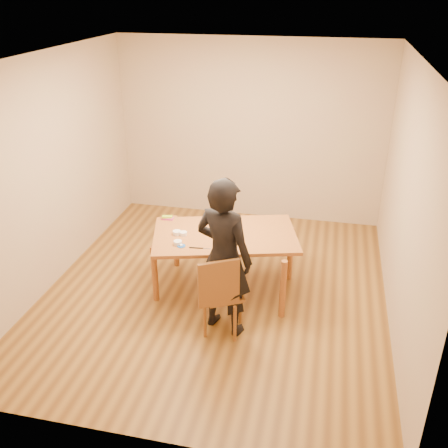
% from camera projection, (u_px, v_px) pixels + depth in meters
% --- Properties ---
extents(room_shell, '(4.00, 4.50, 2.70)m').
position_uv_depth(room_shell, '(222.00, 176.00, 5.76)').
color(room_shell, brown).
rests_on(room_shell, ground).
extents(dining_table, '(1.84, 1.37, 0.04)m').
position_uv_depth(dining_table, '(225.00, 235.00, 5.77)').
color(dining_table, brown).
rests_on(dining_table, floor).
extents(dining_chair, '(0.50, 0.50, 0.04)m').
position_uv_depth(dining_chair, '(223.00, 294.00, 5.18)').
color(dining_chair, brown).
rests_on(dining_chair, floor).
extents(cake_plate, '(0.32, 0.32, 0.02)m').
position_uv_depth(cake_plate, '(227.00, 231.00, 5.78)').
color(cake_plate, red).
rests_on(cake_plate, dining_table).
extents(cake, '(0.24, 0.24, 0.08)m').
position_uv_depth(cake, '(227.00, 227.00, 5.76)').
color(cake, white).
rests_on(cake, cake_plate).
extents(frosting_dome, '(0.24, 0.24, 0.03)m').
position_uv_depth(frosting_dome, '(227.00, 223.00, 5.74)').
color(frosting_dome, white).
rests_on(frosting_dome, cake).
extents(frosting_tub, '(0.08, 0.08, 0.07)m').
position_uv_depth(frosting_tub, '(221.00, 248.00, 5.38)').
color(frosting_tub, white).
rests_on(frosting_tub, dining_table).
extents(frosting_lid, '(0.09, 0.09, 0.01)m').
position_uv_depth(frosting_lid, '(181.00, 246.00, 5.49)').
color(frosting_lid, '#1B50B5').
rests_on(frosting_lid, dining_table).
extents(frosting_dollop, '(0.04, 0.04, 0.02)m').
position_uv_depth(frosting_dollop, '(181.00, 245.00, 5.48)').
color(frosting_dollop, white).
rests_on(frosting_dollop, frosting_lid).
extents(ramekin_green, '(0.09, 0.09, 0.04)m').
position_uv_depth(ramekin_green, '(178.00, 243.00, 5.52)').
color(ramekin_green, white).
rests_on(ramekin_green, dining_table).
extents(ramekin_yellow, '(0.08, 0.08, 0.04)m').
position_uv_depth(ramekin_yellow, '(183.00, 234.00, 5.72)').
color(ramekin_yellow, white).
rests_on(ramekin_yellow, dining_table).
extents(ramekin_multi, '(0.09, 0.09, 0.04)m').
position_uv_depth(ramekin_multi, '(177.00, 233.00, 5.73)').
color(ramekin_multi, white).
rests_on(ramekin_multi, dining_table).
extents(candy_box_pink, '(0.14, 0.07, 0.02)m').
position_uv_depth(candy_box_pink, '(168.00, 218.00, 6.10)').
color(candy_box_pink, '#F0386F').
rests_on(candy_box_pink, dining_table).
extents(candy_box_green, '(0.14, 0.09, 0.02)m').
position_uv_depth(candy_box_green, '(167.00, 217.00, 6.10)').
color(candy_box_green, '#3A9B1C').
rests_on(candy_box_green, candy_box_pink).
extents(spatula, '(0.16, 0.03, 0.01)m').
position_uv_depth(spatula, '(196.00, 248.00, 5.45)').
color(spatula, black).
rests_on(spatula, dining_table).
extents(person, '(0.73, 0.60, 1.72)m').
position_uv_depth(person, '(224.00, 258.00, 5.04)').
color(person, black).
rests_on(person, floor).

